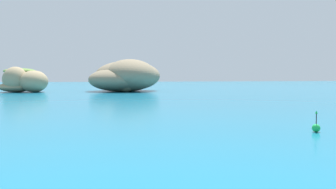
% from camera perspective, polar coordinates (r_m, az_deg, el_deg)
% --- Properties ---
extents(islet_large, '(20.61, 19.96, 7.77)m').
position_cam_1_polar(islet_large, '(85.34, -6.90, 2.92)').
color(islet_large, '#84755B').
rests_on(islet_large, ground).
extents(islet_small, '(13.61, 11.58, 5.83)m').
position_cam_1_polar(islet_small, '(86.52, -22.60, 1.98)').
color(islet_small, '#84755B').
rests_on(islet_small, ground).
extents(channel_buoy, '(0.56, 0.56, 1.48)m').
position_cam_1_polar(channel_buoy, '(26.06, 23.18, -4.96)').
color(channel_buoy, green).
rests_on(channel_buoy, ground).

